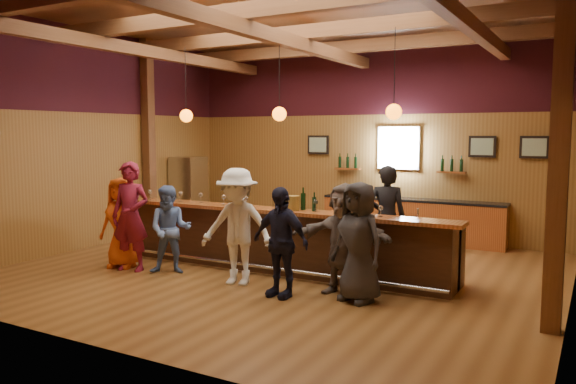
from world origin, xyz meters
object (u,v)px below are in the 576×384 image
object	(u,v)px
customer_denim	(170,230)
customer_dark	(358,242)
stainless_fridge	(189,193)
customer_brown	(344,239)
bar_counter	(285,240)
bottle_a	(303,201)
back_bar_cabinet	(411,220)
customer_white	(237,227)
customer_redvest	(131,216)
bartender	(386,218)
customer_navy	(280,242)
customer_orange	(122,222)
ice_bucket	(293,203)

from	to	relation	value
customer_denim	customer_dark	xyz separation A→B (m)	(3.39, 0.06, 0.10)
customer_dark	customer_denim	bearing A→B (deg)	-161.16
stainless_fridge	customer_brown	world-z (taller)	stainless_fridge
bar_counter	bottle_a	size ratio (longest dim) A/B	16.80
stainless_fridge	customer_denim	bearing A→B (deg)	-54.89
bar_counter	back_bar_cabinet	size ratio (longest dim) A/B	1.57
customer_white	customer_dark	distance (m)	2.00
customer_redvest	bartender	size ratio (longest dim) A/B	1.03
customer_redvest	bottle_a	distance (m)	3.01
customer_white	bartender	xyz separation A→B (m)	(1.73, 2.04, -0.00)
stainless_fridge	customer_navy	bearing A→B (deg)	-38.73
customer_orange	customer_denim	bearing A→B (deg)	-7.74
customer_navy	customer_denim	bearing A→B (deg)	-179.75
bottle_a	stainless_fridge	bearing A→B (deg)	149.93
bar_counter	bartender	size ratio (longest dim) A/B	3.44
bar_counter	customer_navy	bearing A→B (deg)	-62.76
customer_orange	customer_white	bearing A→B (deg)	-10.71
customer_orange	back_bar_cabinet	bearing A→B (deg)	39.88
stainless_fridge	ice_bucket	distance (m)	5.28
customer_redvest	customer_brown	size ratio (longest dim) A/B	1.14
customer_brown	back_bar_cabinet	bearing A→B (deg)	90.88
bottle_a	customer_redvest	bearing A→B (deg)	-157.40
customer_dark	customer_orange	bearing A→B (deg)	-160.42
customer_denim	bartender	size ratio (longest dim) A/B	0.82
bar_counter	customer_brown	bearing A→B (deg)	-30.75
customer_redvest	customer_brown	bearing A→B (deg)	-5.48
customer_white	customer_denim	bearing A→B (deg)	167.74
customer_redvest	bottle_a	world-z (taller)	customer_redvest
customer_denim	bartender	xyz separation A→B (m)	(3.12, 2.02, 0.17)
customer_dark	customer_brown	bearing A→B (deg)	163.29
customer_denim	customer_dark	world-z (taller)	customer_dark
bar_counter	customer_brown	world-z (taller)	customer_brown
bar_counter	customer_white	bearing A→B (deg)	-98.08
customer_denim	customer_brown	world-z (taller)	customer_brown
customer_white	stainless_fridge	bearing A→B (deg)	125.95
back_bar_cabinet	bottle_a	world-z (taller)	bottle_a
stainless_fridge	bottle_a	xyz separation A→B (m)	(4.59, -2.66, 0.36)
customer_white	ice_bucket	world-z (taller)	customer_white
stainless_fridge	customer_orange	xyz separation A→B (m)	(1.50, -3.71, -0.10)
bar_counter	stainless_fridge	bearing A→B (deg)	149.24
stainless_fridge	ice_bucket	size ratio (longest dim) A/B	7.41
customer_orange	customer_denim	distance (m)	1.05
bar_counter	customer_denim	world-z (taller)	customer_denim
customer_redvest	customer_denim	bearing A→B (deg)	1.18
bar_counter	customer_dark	distance (m)	2.17
customer_dark	bartender	size ratio (longest dim) A/B	0.93
customer_brown	customer_redvest	bearing A→B (deg)	-176.33
ice_bucket	bottle_a	xyz separation A→B (m)	(0.12, 0.14, 0.03)
ice_bucket	customer_redvest	bearing A→B (deg)	-159.15
customer_orange	customer_dark	distance (m)	4.45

